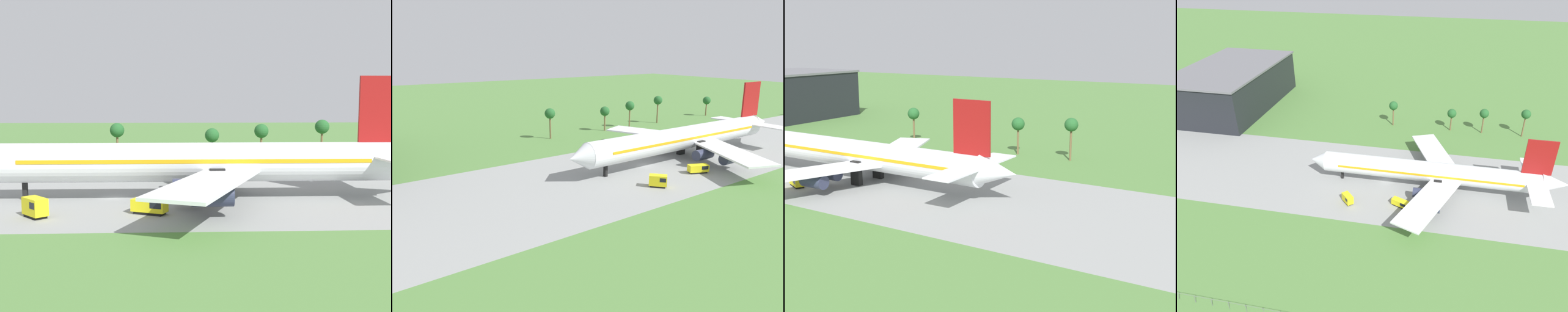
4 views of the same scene
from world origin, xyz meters
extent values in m
plane|color=#517F3D|center=(0.00, 0.00, 0.00)|extent=(600.00, 600.00, 0.00)
cube|color=gray|center=(0.00, 0.00, 0.01)|extent=(320.00, 44.00, 0.02)
cylinder|color=white|center=(13.40, -0.99, 6.00)|extent=(65.57, 6.36, 6.36)
cone|color=white|center=(-21.93, -0.99, 6.00)|extent=(5.09, 6.23, 6.23)
cone|color=white|center=(50.16, -0.99, 6.48)|extent=(7.95, 6.04, 6.04)
cube|color=#EFA314|center=(13.40, -0.99, 6.48)|extent=(55.74, 6.49, 0.64)
cube|color=maroon|center=(44.27, -0.99, 14.59)|extent=(8.27, 0.50, 10.81)
cube|color=white|center=(44.59, -0.99, 6.96)|extent=(5.72, 25.44, 0.30)
cube|color=white|center=(14.63, -14.78, 4.89)|extent=(18.00, 28.67, 0.44)
cube|color=white|center=(14.63, 12.80, 4.89)|extent=(18.00, 28.67, 0.44)
cylinder|color=#2D334C|center=(12.55, -8.62, 3.06)|extent=(5.72, 2.86, 2.86)
cylinder|color=#2D334C|center=(15.12, -14.98, 3.06)|extent=(5.72, 2.86, 2.86)
cylinder|color=#2D334C|center=(12.55, 6.64, 3.06)|extent=(5.72, 2.86, 2.86)
cylinder|color=#2D334C|center=(15.12, 13.00, 3.06)|extent=(5.72, 2.86, 2.86)
cube|color=black|center=(-14.14, -0.99, 2.68)|extent=(0.70, 0.90, 5.37)
cube|color=black|center=(16.68, -4.49, 2.68)|extent=(2.40, 1.20, 5.37)
cube|color=black|center=(16.68, 2.51, 2.68)|extent=(2.40, 1.20, 5.37)
cube|color=black|center=(-9.05, -13.55, 0.20)|extent=(3.58, 3.69, 0.40)
cube|color=yellow|center=(-9.05, -13.55, 1.59)|extent=(4.13, 4.26, 2.37)
cube|color=black|center=(-8.32, -14.35, 1.94)|extent=(2.44, 2.39, 0.90)
cube|color=black|center=(6.43, -12.12, 0.20)|extent=(4.62, 3.35, 0.40)
cube|color=yellow|center=(6.43, -12.12, 1.26)|extent=(5.39, 3.83, 1.73)
cube|color=black|center=(7.70, -12.67, 1.52)|extent=(2.42, 2.57, 0.90)
cylinder|color=brown|center=(31.89, 42.68, 3.95)|extent=(0.56, 0.56, 7.89)
sphere|color=#235B28|center=(31.89, 42.68, 8.49)|extent=(3.60, 3.60, 3.60)
cylinder|color=brown|center=(47.38, 42.68, 4.47)|extent=(0.56, 0.56, 8.95)
sphere|color=#235B28|center=(47.38, 42.68, 9.55)|extent=(3.60, 3.60, 3.60)
cylinder|color=brown|center=(79.37, 42.68, 3.25)|extent=(0.56, 0.56, 6.50)
sphere|color=#235B28|center=(79.37, 42.68, 7.10)|extent=(3.60, 3.60, 3.60)
cylinder|color=brown|center=(19.39, 42.68, 3.42)|extent=(0.56, 0.56, 6.84)
sphere|color=#235B28|center=(19.39, 42.68, 7.44)|extent=(3.60, 3.60, 3.60)
cylinder|color=brown|center=(-4.34, 42.68, 4.09)|extent=(0.56, 0.56, 8.18)
sphere|color=#235B28|center=(-4.34, 42.68, 8.78)|extent=(3.60, 3.60, 3.60)
camera|label=1|loc=(10.06, -79.96, 15.68)|focal=45.00mm
camera|label=2|loc=(-68.37, -70.14, 29.55)|focal=35.00mm
camera|label=3|loc=(99.55, -88.92, 31.52)|focal=50.00mm
camera|label=4|loc=(16.70, -101.75, 68.56)|focal=35.00mm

